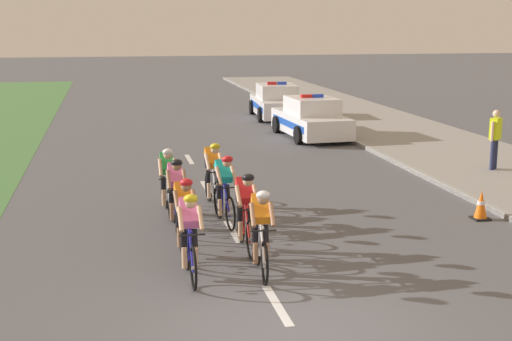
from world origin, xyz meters
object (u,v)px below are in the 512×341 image
at_px(cyclist_lead, 190,234).
at_px(cyclist_fourth, 245,210).
at_px(cyclist_fifth, 176,192).
at_px(cyclist_seventh, 167,179).
at_px(cyclist_eighth, 213,173).
at_px(police_car_nearest, 311,119).
at_px(traffic_cone_near, 481,205).
at_px(cyclist_sixth, 224,188).
at_px(police_car_second, 276,102).
at_px(cyclist_second, 261,230).
at_px(spectator_closest, 495,135).
at_px(cyclist_third, 184,215).

bearing_deg(cyclist_lead, cyclist_fourth, 48.79).
height_order(cyclist_lead, cyclist_fifth, same).
distance_m(cyclist_lead, cyclist_fifth, 3.01).
distance_m(cyclist_fourth, cyclist_seventh, 3.14).
distance_m(cyclist_seventh, cyclist_eighth, 1.17).
bearing_deg(cyclist_seventh, police_car_nearest, 58.45).
bearing_deg(cyclist_eighth, cyclist_seventh, -156.29).
relative_size(cyclist_fourth, traffic_cone_near, 2.69).
bearing_deg(cyclist_sixth, police_car_second, 73.35).
height_order(cyclist_second, police_car_second, police_car_second).
bearing_deg(spectator_closest, police_car_second, 104.27).
bearing_deg(cyclist_fifth, police_car_second, 70.32).
relative_size(cyclist_lead, cyclist_eighth, 1.00).
height_order(cyclist_fourth, cyclist_sixth, same).
height_order(cyclist_sixth, traffic_cone_near, cyclist_sixth).
bearing_deg(cyclist_fifth, spectator_closest, 22.48).
bearing_deg(cyclist_sixth, cyclist_seventh, 135.14).
bearing_deg(spectator_closest, cyclist_fourth, -145.95).
height_order(cyclist_seventh, police_car_nearest, police_car_nearest).
height_order(cyclist_sixth, cyclist_seventh, same).
xyz_separation_m(cyclist_third, cyclist_fifth, (0.02, 1.83, 0.00)).
bearing_deg(cyclist_second, cyclist_third, 134.94).
distance_m(cyclist_second, police_car_nearest, 14.87).
distance_m(cyclist_third, cyclist_fourth, 1.16).
relative_size(cyclist_sixth, cyclist_seventh, 1.00).
xyz_separation_m(cyclist_third, traffic_cone_near, (6.52, 1.30, -0.48)).
bearing_deg(police_car_second, cyclist_fourth, -104.77).
relative_size(cyclist_lead, cyclist_seventh, 1.00).
distance_m(cyclist_fourth, cyclist_eighth, 3.37).
height_order(cyclist_second, traffic_cone_near, cyclist_second).
height_order(cyclist_seventh, police_car_second, police_car_second).
xyz_separation_m(cyclist_second, cyclist_third, (-1.16, 1.16, 0.00)).
relative_size(cyclist_second, spectator_closest, 1.03).
bearing_deg(traffic_cone_near, police_car_second, 91.81).
xyz_separation_m(cyclist_third, police_car_nearest, (5.98, 12.90, -0.11)).
height_order(cyclist_fourth, cyclist_fifth, same).
height_order(cyclist_lead, traffic_cone_near, cyclist_lead).
relative_size(cyclist_fifth, traffic_cone_near, 2.69).
relative_size(cyclist_sixth, police_car_second, 0.38).
height_order(cyclist_second, cyclist_eighth, same).
xyz_separation_m(cyclist_fifth, spectator_closest, (9.23, 3.82, 0.30)).
height_order(cyclist_sixth, spectator_closest, spectator_closest).
height_order(cyclist_lead, cyclist_fourth, same).
bearing_deg(cyclist_eighth, cyclist_lead, -102.65).
bearing_deg(cyclist_eighth, spectator_closest, 14.35).
height_order(cyclist_eighth, traffic_cone_near, cyclist_eighth).
bearing_deg(cyclist_fifth, cyclist_third, -90.60).
height_order(cyclist_lead, spectator_closest, spectator_closest).
xyz_separation_m(cyclist_third, cyclist_eighth, (1.02, 3.55, 0.00)).
distance_m(cyclist_second, police_car_second, 20.24).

